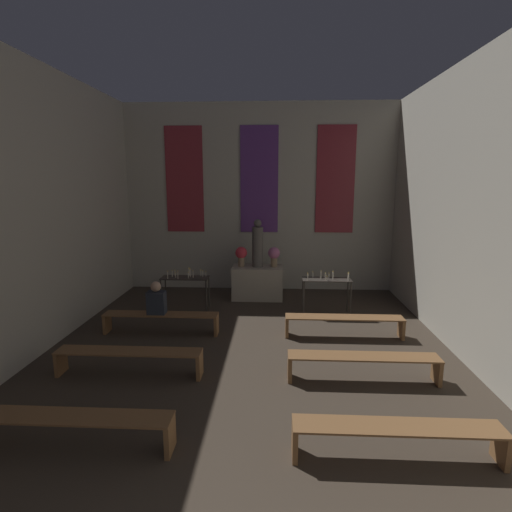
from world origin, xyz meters
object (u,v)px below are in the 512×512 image
object	(u,v)px
flower_vase_right	(274,255)
pew_third_left	(129,356)
candle_rack_left	(185,282)
statue	(258,245)
pew_third_right	(363,362)
pew_second_right	(397,434)
altar	(258,282)
pew_back_left	(161,318)
person_seated	(156,300)
pew_back_right	(344,322)
candle_rack_right	(327,284)
pew_second_left	(73,424)
flower_vase_left	(241,254)

from	to	relation	value
flower_vase_right	pew_third_left	distance (m)	5.02
candle_rack_left	statue	bearing A→B (deg)	34.93
pew_third_right	pew_second_right	bearing A→B (deg)	-90.00
pew_second_right	pew_third_left	xyz separation A→B (m)	(-3.71, 1.80, 0.00)
altar	candle_rack_left	size ratio (longest dim) A/B	1.18
pew_back_left	person_seated	distance (m)	0.40
statue	pew_second_right	world-z (taller)	statue
pew_second_right	pew_back_right	xyz separation A→B (m)	(0.00, 3.59, 0.00)
pew_second_right	pew_third_left	size ratio (longest dim) A/B	1.00
pew_second_right	pew_back_right	distance (m)	3.59
pew_back_left	candle_rack_right	bearing A→B (deg)	22.05
pew_third_left	pew_back_right	world-z (taller)	same
candle_rack_left	pew_back_right	world-z (taller)	candle_rack_left
pew_third_right	candle_rack_left	bearing A→B (deg)	137.51
statue	pew_third_right	world-z (taller)	statue
candle_rack_left	pew_second_left	xyz separation A→B (m)	(-0.19, -5.02, -0.40)
flower_vase_right	pew_second_left	xyz separation A→B (m)	(-2.28, -6.18, -0.86)
candle_rack_right	pew_back_right	size ratio (longest dim) A/B	0.48
pew_back_right	flower_vase_right	bearing A→B (deg)	118.79
statue	flower_vase_right	size ratio (longest dim) A/B	2.39
statue	pew_back_left	bearing A→B (deg)	-125.58
altar	pew_third_left	size ratio (longest dim) A/B	0.57
altar	pew_back_right	bearing A→B (deg)	-54.42
candle_rack_left	pew_third_left	size ratio (longest dim) A/B	0.48
flower_vase_right	pew_second_right	bearing A→B (deg)	-77.03
pew_second_right	pew_back_right	size ratio (longest dim) A/B	1.00
pew_third_right	pew_back_right	world-z (taller)	same
altar	pew_third_right	world-z (taller)	altar
pew_second_left	pew_third_left	bearing A→B (deg)	90.00
altar	person_seated	xyz separation A→B (m)	(-1.93, -2.59, 0.29)
pew_second_right	pew_back_left	bearing A→B (deg)	135.90
pew_third_left	pew_back_left	size ratio (longest dim) A/B	1.00
pew_second_right	pew_second_left	bearing A→B (deg)	180.00
statue	flower_vase_left	world-z (taller)	statue
candle_rack_left	candle_rack_right	size ratio (longest dim) A/B	1.00
pew_back_left	altar	bearing A→B (deg)	54.42
flower_vase_left	pew_second_left	size ratio (longest dim) A/B	0.22
candle_rack_right	pew_back_right	bearing A→B (deg)	-82.63
flower_vase_left	statue	bearing A→B (deg)	0.00
altar	pew_second_right	bearing A→B (deg)	-73.31
pew_second_left	pew_third_left	distance (m)	1.80
altar	person_seated	size ratio (longest dim) A/B	1.97
flower_vase_right	pew_back_right	world-z (taller)	flower_vase_right
pew_second_right	person_seated	distance (m)	5.23
flower_vase_right	statue	bearing A→B (deg)	180.00
flower_vase_left	pew_third_right	xyz separation A→B (m)	(2.28, -4.39, -0.86)
pew_second_right	person_seated	xyz separation A→B (m)	(-3.78, 3.59, 0.40)
pew_back_right	candle_rack_left	bearing A→B (deg)	157.92
altar	flower_vase_right	size ratio (longest dim) A/B	2.53
statue	candle_rack_left	bearing A→B (deg)	-145.07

